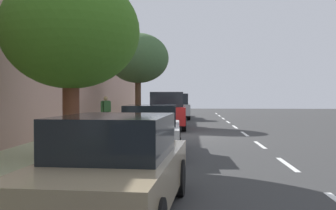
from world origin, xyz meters
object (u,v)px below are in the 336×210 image
at_px(parked_suv_red_second, 167,110).
at_px(parked_pickup_silver_nearest, 176,107).
at_px(pedestrian_on_phone, 106,110).
at_px(fire_hydrant, 98,139).
at_px(cyclist_with_backpack, 160,107).
at_px(parked_sedan_tan_far, 115,167).
at_px(parked_sedan_white_mid, 151,130).
at_px(bicycle_at_curb, 163,118).
at_px(street_tree_near_cyclist, 138,58).
at_px(street_tree_mid_block, 71,32).

bearing_deg(parked_suv_red_second, parked_pickup_silver_nearest, -90.70).
relative_size(pedestrian_on_phone, fire_hydrant, 1.93).
distance_m(cyclist_with_backpack, pedestrian_on_phone, 5.92).
xyz_separation_m(cyclist_with_backpack, fire_hydrant, (0.67, 14.74, -0.50)).
bearing_deg(parked_suv_red_second, parked_sedan_tan_far, 90.49).
distance_m(parked_sedan_white_mid, bicycle_at_curb, 13.10).
distance_m(cyclist_with_backpack, street_tree_near_cyclist, 3.66).
distance_m(parked_sedan_white_mid, pedestrian_on_phone, 8.72).
height_order(parked_pickup_silver_nearest, cyclist_with_backpack, parked_pickup_silver_nearest).
bearing_deg(parked_suv_red_second, parked_sedan_white_mid, 90.18).
height_order(street_tree_near_cyclist, pedestrian_on_phone, street_tree_near_cyclist).
height_order(parked_sedan_white_mid, street_tree_mid_block, street_tree_mid_block).
distance_m(bicycle_at_curb, street_tree_mid_block, 15.38).
bearing_deg(parked_pickup_silver_nearest, pedestrian_on_phone, 72.94).
bearing_deg(cyclist_with_backpack, street_tree_near_cyclist, 55.73).
bearing_deg(parked_suv_red_second, street_tree_near_cyclist, -52.21).
distance_m(street_tree_mid_block, fire_hydrant, 3.04).
height_order(parked_pickup_silver_nearest, pedestrian_on_phone, parked_pickup_silver_nearest).
height_order(parked_pickup_silver_nearest, street_tree_mid_block, street_tree_mid_block).
xyz_separation_m(parked_pickup_silver_nearest, parked_suv_red_second, (0.11, 9.34, 0.13)).
distance_m(parked_suv_red_second, fire_hydrant, 10.59).
bearing_deg(fire_hydrant, street_tree_near_cyclist, -87.60).
bearing_deg(parked_sedan_white_mid, bicycle_at_curb, -87.80).
distance_m(parked_pickup_silver_nearest, cyclist_with_backpack, 5.16).
height_order(cyclist_with_backpack, fire_hydrant, cyclist_with_backpack).
bearing_deg(cyclist_with_backpack, parked_sedan_white_mid, 93.07).
bearing_deg(parked_sedan_tan_far, street_tree_mid_block, -65.95).
bearing_deg(parked_sedan_white_mid, parked_pickup_silver_nearest, -90.26).
relative_size(street_tree_mid_block, pedestrian_on_phone, 3.01).
bearing_deg(fire_hydrant, bicycle_at_curb, -93.58).
relative_size(parked_pickup_silver_nearest, cyclist_with_backpack, 3.07).
xyz_separation_m(parked_pickup_silver_nearest, bicycle_at_curb, (0.59, 5.55, -0.52)).
xyz_separation_m(parked_sedan_white_mid, fire_hydrant, (1.40, 1.21, -0.17)).
height_order(parked_sedan_white_mid, cyclist_with_backpack, cyclist_with_backpack).
relative_size(bicycle_at_curb, fire_hydrant, 2.02).
bearing_deg(cyclist_with_backpack, street_tree_mid_block, 85.50).
distance_m(parked_pickup_silver_nearest, parked_sedan_tan_far, 25.13).
xyz_separation_m(parked_sedan_tan_far, bicycle_at_curb, (0.61, -19.58, -0.38)).
xyz_separation_m(parked_suv_red_second, pedestrian_on_phone, (3.11, 1.16, 0.04)).
relative_size(street_tree_mid_block, fire_hydrant, 5.80).
relative_size(parked_sedan_tan_far, street_tree_near_cyclist, 0.83).
xyz_separation_m(parked_pickup_silver_nearest, fire_hydrant, (1.48, 19.84, -0.32)).
height_order(parked_suv_red_second, cyclist_with_backpack, parked_suv_red_second).
relative_size(street_tree_near_cyclist, fire_hydrant, 6.43).
bearing_deg(bicycle_at_curb, pedestrian_on_phone, 61.98).
relative_size(bicycle_at_curb, pedestrian_on_phone, 1.05).
distance_m(parked_suv_red_second, street_tree_mid_block, 11.62).
bearing_deg(fire_hydrant, parked_pickup_silver_nearest, -94.27).
bearing_deg(pedestrian_on_phone, street_tree_near_cyclist, -108.28).
bearing_deg(street_tree_mid_block, parked_sedan_white_mid, -135.48).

